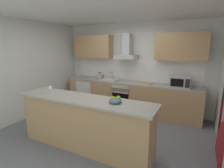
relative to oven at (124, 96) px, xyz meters
name	(u,v)px	position (x,y,z in m)	size (l,w,h in m)	color
ground	(104,132)	(0.16, -1.48, -0.47)	(5.53, 4.66, 0.02)	slate
ceiling	(103,11)	(0.16, -1.48, 2.15)	(5.53, 4.66, 0.02)	white
wall_back	(134,67)	(0.16, 0.41, 0.84)	(5.53, 0.12, 2.60)	silver
wall_left	(30,70)	(-2.17, -1.48, 0.84)	(0.12, 4.66, 2.60)	silver
backsplash_tile	(134,70)	(0.16, 0.33, 0.77)	(3.85, 0.02, 0.66)	white
counter_back	(129,97)	(0.16, 0.03, -0.01)	(3.99, 0.60, 0.90)	tan
counter_island	(84,123)	(0.14, -2.20, 0.04)	(2.71, 0.64, 0.99)	tan
upper_cabinets	(132,47)	(0.16, 0.18, 1.45)	(3.94, 0.32, 0.70)	tan
oven	(124,96)	(0.00, 0.00, 0.00)	(0.60, 0.62, 0.80)	slate
refrigerator	(88,92)	(-1.30, 0.00, -0.03)	(0.58, 0.60, 0.85)	white
microwave	(180,82)	(1.56, -0.03, 0.59)	(0.50, 0.38, 0.30)	#B7BABC
sink	(110,79)	(-0.47, 0.01, 0.47)	(0.50, 0.40, 0.26)	silver
kettle	(100,76)	(-0.82, -0.03, 0.55)	(0.29, 0.15, 0.24)	#B7BABC
range_hood	(126,51)	(0.00, 0.13, 1.33)	(0.62, 0.45, 0.72)	#B7BABC
wine_glass	(50,89)	(-0.58, -2.29, 0.66)	(0.08, 0.08, 0.18)	silver
fruit_bowl	(115,100)	(0.77, -2.18, 0.58)	(0.22, 0.22, 0.13)	slate
chopping_board	(146,84)	(0.67, -0.02, 0.45)	(0.34, 0.22, 0.02)	tan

